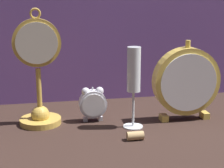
# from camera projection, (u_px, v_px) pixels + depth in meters

# --- Properties ---
(ground_plane) EXTENTS (4.00, 4.00, 0.00)m
(ground_plane) POSITION_uv_depth(u_px,v_px,m) (118.00, 134.00, 0.98)
(ground_plane) COLOR black
(pocket_watch_on_stand) EXTENTS (0.13, 0.12, 0.32)m
(pocket_watch_on_stand) POSITION_uv_depth(u_px,v_px,m) (39.00, 82.00, 1.02)
(pocket_watch_on_stand) COLOR gold
(pocket_watch_on_stand) RESTS_ON ground_plane
(alarm_clock_twin_bell) EXTENTS (0.08, 0.03, 0.10)m
(alarm_clock_twin_bell) POSITION_uv_depth(u_px,v_px,m) (93.00, 103.00, 1.06)
(alarm_clock_twin_bell) COLOR silver
(alarm_clock_twin_bell) RESTS_ON ground_plane
(mantel_clock_silver) EXTENTS (0.19, 0.04, 0.23)m
(mantel_clock_silver) POSITION_uv_depth(u_px,v_px,m) (186.00, 82.00, 1.06)
(mantel_clock_silver) COLOR gold
(mantel_clock_silver) RESTS_ON ground_plane
(champagne_flute) EXTENTS (0.05, 0.05, 0.22)m
(champagne_flute) POSITION_uv_depth(u_px,v_px,m) (134.00, 76.00, 0.99)
(champagne_flute) COLOR silver
(champagne_flute) RESTS_ON ground_plane
(wine_cork) EXTENTS (0.04, 0.02, 0.02)m
(wine_cork) POSITION_uv_depth(u_px,v_px,m) (135.00, 136.00, 0.94)
(wine_cork) COLOR tan
(wine_cork) RESTS_ON ground_plane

